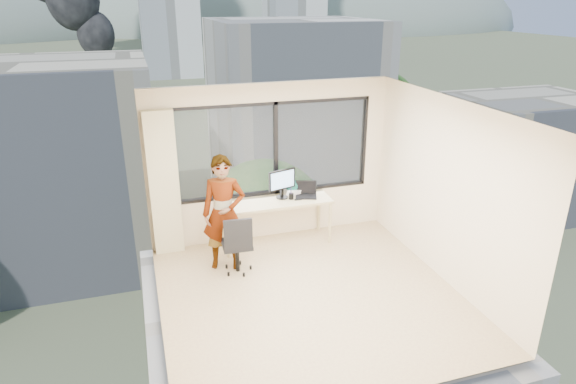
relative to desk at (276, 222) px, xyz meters
name	(u,v)px	position (x,y,z in m)	size (l,w,h in m)	color
floor	(310,295)	(0.00, -1.66, -0.38)	(4.00, 4.00, 0.01)	#C9B782
ceiling	(313,108)	(0.00, -1.66, 2.23)	(4.00, 4.00, 0.01)	white
wall_front	(384,290)	(0.00, -3.66, 0.93)	(4.00, 0.01, 2.60)	beige
wall_left	(151,228)	(-2.00, -1.66, 0.93)	(0.01, 4.00, 2.60)	beige
wall_right	(446,191)	(2.00, -1.66, 0.93)	(0.01, 4.00, 2.60)	beige
window_wall	(273,149)	(0.05, 0.34, 1.15)	(3.30, 0.16, 1.55)	black
curtain	(164,184)	(-1.72, 0.22, 0.77)	(0.45, 0.14, 2.30)	#F5EEC0
desk	(276,222)	(0.00, 0.00, 0.00)	(1.80, 0.60, 0.75)	#D0C18B
chair	(237,242)	(-0.81, -0.73, 0.10)	(0.48, 0.48, 0.95)	black
person	(224,213)	(-0.94, -0.52, 0.50)	(0.64, 0.42, 1.75)	#2D2D33
monitor	(282,184)	(0.13, 0.10, 0.62)	(0.49, 0.11, 0.49)	black
game_console	(294,190)	(0.40, 0.26, 0.42)	(0.33, 0.28, 0.08)	white
laptop	(306,191)	(0.52, 0.01, 0.49)	(0.34, 0.36, 0.22)	black
cellphone	(298,199)	(0.36, -0.06, 0.38)	(0.11, 0.05, 0.01)	black
pen_cup	(291,196)	(0.26, 0.00, 0.42)	(0.08, 0.08, 0.10)	black
handbag	(295,187)	(0.39, 0.24, 0.49)	(0.29, 0.15, 0.22)	#0B4738
exterior_ground	(139,77)	(0.00, 118.34, -14.38)	(400.00, 400.00, 0.04)	#515B3D
near_bldg_a	(33,169)	(-9.00, 28.34, -7.38)	(16.00, 12.00, 14.00)	beige
near_bldg_b	(293,110)	(12.00, 36.34, -6.38)	(14.00, 13.00, 16.00)	silver
near_bldg_c	(525,155)	(30.00, 26.34, -9.38)	(12.00, 10.00, 10.00)	beige
far_tower_b	(168,10)	(8.00, 118.34, 0.62)	(13.00, 13.00, 30.00)	silver
far_tower_c	(294,14)	(45.00, 138.34, -1.38)	(15.00, 15.00, 26.00)	silver
hill_b	(289,26)	(100.00, 318.34, -14.38)	(300.00, 220.00, 96.00)	slate
tree_b	(266,256)	(4.00, 16.34, -9.88)	(7.60, 7.60, 9.00)	#1B4617
tree_c	(378,129)	(22.00, 38.34, -9.38)	(8.40, 8.40, 10.00)	#1B4617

